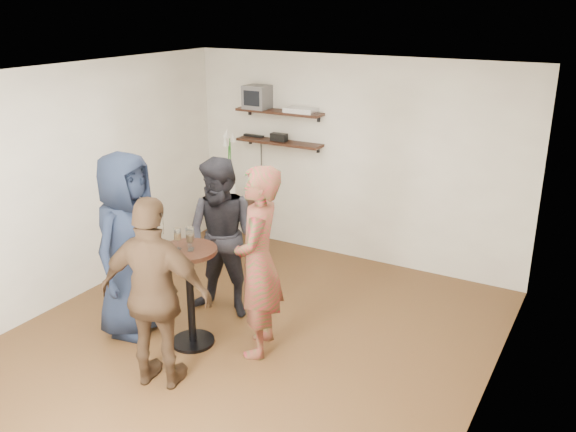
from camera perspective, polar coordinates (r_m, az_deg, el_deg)
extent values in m
cube|color=#492917|center=(6.22, -3.90, -11.80)|extent=(4.50, 5.00, 0.04)
cube|color=white|center=(5.35, -4.56, 13.14)|extent=(4.50, 5.00, 0.04)
cube|color=white|center=(7.78, 6.13, 5.21)|extent=(4.50, 0.04, 2.60)
cube|color=white|center=(4.01, -24.90, -10.99)|extent=(4.50, 0.04, 2.60)
cube|color=white|center=(7.11, -19.67, 2.79)|extent=(0.04, 5.00, 2.60)
cube|color=white|center=(4.85, 18.83, -4.76)|extent=(0.04, 5.00, 2.60)
cube|color=black|center=(7.98, -0.83, 9.72)|extent=(1.20, 0.25, 0.04)
cube|color=black|center=(8.05, -0.82, 6.92)|extent=(1.20, 0.25, 0.04)
cube|color=#59595B|center=(8.12, -2.86, 11.07)|extent=(0.32, 0.30, 0.30)
cube|color=silver|center=(7.81, 1.22, 9.87)|extent=(0.40, 0.24, 0.06)
cube|color=black|center=(8.04, -0.86, 7.39)|extent=(0.22, 0.10, 0.10)
cube|color=black|center=(8.31, -3.22, 7.51)|extent=(0.30, 0.05, 0.03)
cube|color=black|center=(8.32, -5.37, 1.03)|extent=(0.58, 0.58, 0.04)
cylinder|color=black|center=(8.38, -7.20, -1.08)|extent=(0.04, 0.04, 0.56)
cylinder|color=black|center=(8.16, -4.94, -1.57)|extent=(0.04, 0.04, 0.56)
cylinder|color=black|center=(8.69, -5.64, -0.27)|extent=(0.04, 0.04, 0.56)
cylinder|color=black|center=(8.47, -3.43, -0.73)|extent=(0.04, 0.04, 0.56)
cylinder|color=white|center=(8.27, -5.41, 2.23)|extent=(0.15, 0.15, 0.33)
cylinder|color=#22651D|center=(8.19, -5.60, 4.46)|extent=(0.01, 0.08, 0.59)
cone|color=white|center=(8.12, -5.91, 6.96)|extent=(0.08, 0.09, 0.13)
cylinder|color=#22651D|center=(8.17, -5.36, 4.66)|extent=(0.04, 0.06, 0.66)
cone|color=white|center=(8.07, -5.19, 7.38)|extent=(0.12, 0.13, 0.14)
cylinder|color=#22651D|center=(8.15, -5.56, 4.86)|extent=(0.11, 0.09, 0.72)
cone|color=white|center=(8.03, -5.78, 7.76)|extent=(0.14, 0.13, 0.14)
cylinder|color=black|center=(5.80, -9.37, -3.22)|extent=(0.55, 0.55, 0.04)
cylinder|color=black|center=(6.01, -9.11, -7.54)|extent=(0.07, 0.07, 0.94)
cylinder|color=black|center=(6.24, -8.87, -11.50)|extent=(0.43, 0.43, 0.03)
cylinder|color=silver|center=(5.81, -10.22, -3.01)|extent=(0.06, 0.06, 0.00)
cylinder|color=silver|center=(5.79, -10.25, -2.58)|extent=(0.01, 0.01, 0.09)
cylinder|color=silver|center=(5.75, -10.31, -1.67)|extent=(0.07, 0.07, 0.11)
cylinder|color=tan|center=(5.76, -10.29, -1.88)|extent=(0.06, 0.06, 0.06)
cylinder|color=silver|center=(5.74, -9.12, -3.20)|extent=(0.06, 0.06, 0.00)
cylinder|color=silver|center=(5.73, -9.15, -2.78)|extent=(0.01, 0.01, 0.09)
cylinder|color=silver|center=(5.69, -9.20, -1.87)|extent=(0.07, 0.07, 0.11)
cylinder|color=tan|center=(5.70, -9.19, -2.08)|extent=(0.06, 0.06, 0.06)
cylinder|color=silver|center=(5.87, -9.20, -2.70)|extent=(0.05, 0.05, 0.00)
cylinder|color=silver|center=(5.86, -9.23, -2.31)|extent=(0.01, 0.01, 0.08)
cylinder|color=silver|center=(5.82, -9.28, -1.48)|extent=(0.06, 0.06, 0.10)
cylinder|color=tan|center=(5.83, -9.26, -1.67)|extent=(0.06, 0.06, 0.05)
cylinder|color=silver|center=(5.79, -9.03, -3.00)|extent=(0.06, 0.06, 0.00)
cylinder|color=silver|center=(5.77, -9.06, -2.56)|extent=(0.01, 0.01, 0.09)
cylinder|color=silver|center=(5.74, -9.11, -1.60)|extent=(0.07, 0.07, 0.11)
cylinder|color=tan|center=(5.75, -9.10, -1.82)|extent=(0.06, 0.06, 0.06)
imported|color=red|center=(5.66, -2.79, -4.36)|extent=(0.64, 0.78, 1.84)
imported|color=black|center=(6.39, -6.09, -2.16)|extent=(0.90, 0.74, 1.72)
imported|color=#151D31|center=(6.19, -14.71, -2.64)|extent=(0.71, 0.99, 1.88)
imported|color=#412D1C|center=(5.31, -12.26, -7.21)|extent=(1.09, 0.66, 1.73)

